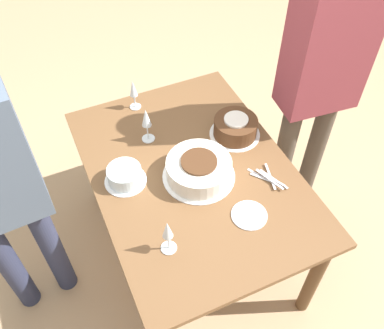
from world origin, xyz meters
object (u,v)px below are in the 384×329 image
at_px(cake_front_chocolate, 235,127).
at_px(person_cutting, 323,69).
at_px(wine_glass_far, 133,90).
at_px(wine_glass_extra, 168,232).
at_px(cake_back_decorated, 125,176).
at_px(cake_center_white, 199,169).
at_px(wine_glass_near, 146,119).

bearing_deg(cake_front_chocolate, person_cutting, -98.32).
bearing_deg(wine_glass_far, wine_glass_extra, 169.48).
distance_m(wine_glass_far, person_cutting, 1.02).
distance_m(wine_glass_far, wine_glass_extra, 0.96).
height_order(cake_back_decorated, wine_glass_far, wine_glass_far).
height_order(cake_front_chocolate, wine_glass_extra, wine_glass_extra).
xyz_separation_m(cake_center_white, wine_glass_near, (0.35, 0.14, 0.09)).
height_order(cake_center_white, person_cutting, person_cutting).
height_order(wine_glass_near, person_cutting, person_cutting).
distance_m(wine_glass_near, person_cutting, 0.93).
xyz_separation_m(cake_center_white, cake_front_chocolate, (0.19, -0.30, -0.00)).
relative_size(cake_center_white, cake_back_decorated, 1.74).
bearing_deg(wine_glass_near, cake_back_decorated, 138.15).
bearing_deg(wine_glass_far, cake_front_chocolate, -136.16).
distance_m(cake_front_chocolate, wine_glass_far, 0.61).
bearing_deg(wine_glass_near, cake_front_chocolate, -110.09).
bearing_deg(cake_center_white, wine_glass_far, 10.53).
height_order(cake_center_white, wine_glass_near, wine_glass_near).
bearing_deg(person_cutting, cake_center_white, 14.93).
height_order(cake_back_decorated, person_cutting, person_cutting).
distance_m(cake_front_chocolate, person_cutting, 0.53).
bearing_deg(cake_center_white, wine_glass_near, 21.59).
bearing_deg(person_cutting, cake_back_decorated, 5.69).
height_order(cake_front_chocolate, wine_glass_far, wine_glass_far).
bearing_deg(wine_glass_extra, wine_glass_near, -12.90).
bearing_deg(cake_front_chocolate, wine_glass_extra, 130.39).
bearing_deg(person_cutting, wine_glass_extra, 28.60).
distance_m(wine_glass_near, wine_glass_far, 0.28).
bearing_deg(wine_glass_far, cake_back_decorated, 155.72).
bearing_deg(cake_back_decorated, wine_glass_far, -24.28).
xyz_separation_m(cake_front_chocolate, wine_glass_extra, (-0.50, 0.59, 0.08)).
height_order(cake_back_decorated, wine_glass_near, wine_glass_near).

